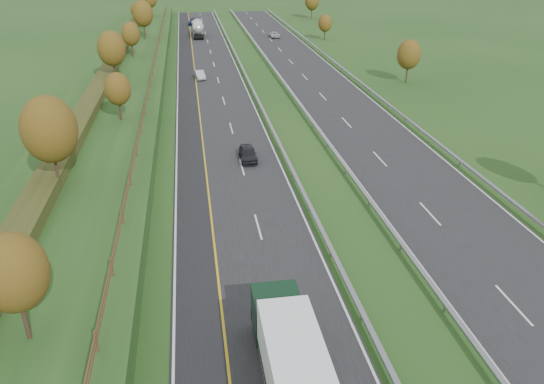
{
  "coord_description": "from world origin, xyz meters",
  "views": [
    {
      "loc": [
        -3.24,
        -12.43,
        19.97
      ],
      "look_at": [
        2.56,
        24.49,
        2.2
      ],
      "focal_mm": 35.0,
      "sensor_mm": 36.0,
      "label": 1
    }
  ],
  "objects": [
    {
      "name": "trees_far",
      "position": [
        29.8,
        89.21,
        4.25
      ],
      "size": [
        8.45,
        118.6,
        7.12
      ],
      "color": "#2D2116",
      "rests_on": "ground"
    },
    {
      "name": "road_tanker",
      "position": [
        -0.54,
        114.56,
        1.86
      ],
      "size": [
        2.4,
        11.22,
        3.46
      ],
      "color": "silver",
      "rests_on": "near_carriageway"
    },
    {
      "name": "median_barrier_near",
      "position": [
        5.7,
        60.0,
        0.61
      ],
      "size": [
        0.32,
        200.0,
        0.71
      ],
      "color": "gray",
      "rests_on": "ground"
    },
    {
      "name": "car_dark_near",
      "position": [
        2.05,
        36.8,
        0.73
      ],
      "size": [
        1.65,
        4.07,
        1.38
      ],
      "primitive_type": "imported",
      "rotation": [
        0.0,
        0.0,
        -0.0
      ],
      "color": "black",
      "rests_on": "near_carriageway"
    },
    {
      "name": "car_oncoming",
      "position": [
        16.51,
        109.96,
        0.68
      ],
      "size": [
        2.16,
        4.61,
        1.28
      ],
      "primitive_type": "imported",
      "rotation": [
        0.0,
        0.0,
        3.13
      ],
      "color": "silver",
      "rests_on": "far_carriageway"
    },
    {
      "name": "fence_left",
      "position": [
        -8.5,
        59.59,
        2.73
      ],
      "size": [
        0.12,
        189.06,
        1.2
      ],
      "color": "#422B19",
      "rests_on": "embankment_left"
    },
    {
      "name": "embankment_left",
      "position": [
        -13.0,
        60.0,
        1.0
      ],
      "size": [
        12.0,
        200.0,
        2.0
      ],
      "primitive_type": "cube",
      "color": "#1F4317",
      "rests_on": "ground"
    },
    {
      "name": "car_silver_mid",
      "position": [
        -1.56,
        72.4,
        0.68
      ],
      "size": [
        1.87,
        4.01,
        1.27
      ],
      "primitive_type": "imported",
      "rotation": [
        0.0,
        0.0,
        0.14
      ],
      "color": "silver",
      "rests_on": "near_carriageway"
    },
    {
      "name": "lane_markings",
      "position": [
        6.4,
        59.88,
        0.05
      ],
      "size": [
        26.75,
        200.0,
        0.01
      ],
      "color": "silver",
      "rests_on": "near_carriageway"
    },
    {
      "name": "ground",
      "position": [
        8.0,
        55.0,
        0.0
      ],
      "size": [
        400.0,
        400.0,
        0.0
      ],
      "primitive_type": "plane",
      "color": "#1F4317",
      "rests_on": "ground"
    },
    {
      "name": "far_carriageway",
      "position": [
        16.5,
        60.0,
        0.02
      ],
      "size": [
        10.5,
        200.0,
        0.04
      ],
      "primitive_type": "cube",
      "color": "black",
      "rests_on": "ground"
    },
    {
      "name": "hedge_left",
      "position": [
        -15.0,
        60.0,
        2.55
      ],
      "size": [
        2.2,
        180.0,
        1.1
      ],
      "primitive_type": "cube",
      "color": "#2D3616",
      "rests_on": "embankment_left"
    },
    {
      "name": "outer_barrier_far",
      "position": [
        22.3,
        60.0,
        0.62
      ],
      "size": [
        0.32,
        200.0,
        0.71
      ],
      "color": "gray",
      "rests_on": "ground"
    },
    {
      "name": "trees_left",
      "position": [
        -12.64,
        56.63,
        6.37
      ],
      "size": [
        6.64,
        164.3,
        7.66
      ],
      "color": "#2D2116",
      "rests_on": "embankment_left"
    },
    {
      "name": "car_small_far",
      "position": [
        -1.33,
        132.91,
        0.8
      ],
      "size": [
        2.66,
        5.41,
        1.51
      ],
      "primitive_type": "imported",
      "rotation": [
        0.0,
        0.0,
        -0.11
      ],
      "color": "#131D3C",
      "rests_on": "near_carriageway"
    },
    {
      "name": "hard_shoulder",
      "position": [
        -3.75,
        60.0,
        0.02
      ],
      "size": [
        3.0,
        200.0,
        0.04
      ],
      "primitive_type": "cube",
      "color": "black",
      "rests_on": "ground"
    },
    {
      "name": "near_carriageway",
      "position": [
        0.0,
        60.0,
        0.02
      ],
      "size": [
        10.5,
        200.0,
        0.04
      ],
      "primitive_type": "cube",
      "color": "black",
      "rests_on": "ground"
    },
    {
      "name": "median_barrier_far",
      "position": [
        10.8,
        60.0,
        0.61
      ],
      "size": [
        0.32,
        200.0,
        0.71
      ],
      "color": "gray",
      "rests_on": "ground"
    }
  ]
}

